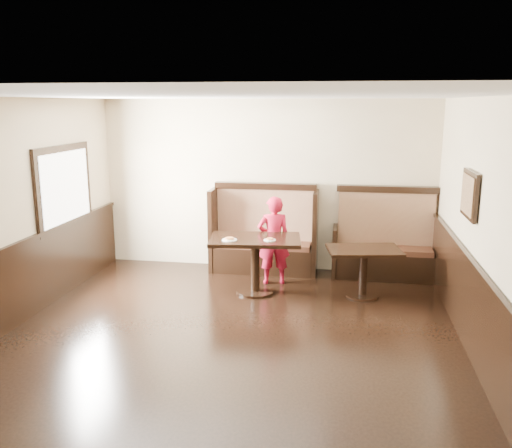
% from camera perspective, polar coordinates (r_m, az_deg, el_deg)
% --- Properties ---
extents(ground, '(7.00, 7.00, 0.00)m').
position_cam_1_polar(ground, '(6.08, -3.95, -14.11)').
color(ground, black).
rests_on(ground, ground).
extents(room_shell, '(7.00, 7.00, 7.00)m').
position_cam_1_polar(room_shell, '(6.14, -6.16, -7.09)').
color(room_shell, beige).
rests_on(room_shell, ground).
extents(booth_main, '(1.75, 0.72, 1.45)m').
position_cam_1_polar(booth_main, '(8.94, 0.86, -1.65)').
color(booth_main, black).
rests_on(booth_main, ground).
extents(booth_neighbor, '(1.65, 0.72, 1.45)m').
position_cam_1_polar(booth_neighbor, '(8.89, 13.40, -2.40)').
color(booth_neighbor, black).
rests_on(booth_neighbor, ground).
extents(table_main, '(1.39, 0.96, 0.83)m').
position_cam_1_polar(table_main, '(7.86, -0.08, -2.84)').
color(table_main, black).
rests_on(table_main, ground).
extents(table_neighbor, '(1.12, 0.83, 0.71)m').
position_cam_1_polar(table_neighbor, '(7.90, 11.26, -3.82)').
color(table_neighbor, black).
rests_on(table_neighbor, ground).
extents(child, '(0.56, 0.44, 1.37)m').
position_cam_1_polar(child, '(8.27, 1.87, -1.72)').
color(child, '#B1122D').
rests_on(child, ground).
extents(pizza_plate_left, '(0.22, 0.22, 0.04)m').
position_cam_1_polar(pizza_plate_left, '(7.69, -2.81, -1.61)').
color(pizza_plate_left, white).
rests_on(pizza_plate_left, table_main).
extents(pizza_plate_right, '(0.18, 0.18, 0.03)m').
position_cam_1_polar(pizza_plate_right, '(7.68, 1.46, -1.64)').
color(pizza_plate_right, white).
rests_on(pizza_plate_right, table_main).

